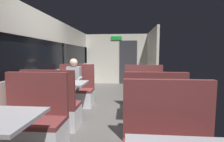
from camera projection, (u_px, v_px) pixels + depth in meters
ground_plane at (106, 116)px, 3.75m from camera, size 3.30×9.20×0.02m
carriage_window_panel_left at (42, 66)px, 3.76m from camera, size 0.09×8.48×2.30m
carriage_end_bulkhead at (118, 59)px, 7.79m from camera, size 2.90×0.11×2.30m
carriage_aisle_panel_right at (152, 60)px, 6.49m from camera, size 0.08×2.40×2.30m
bench_near_window_facing_entry at (32, 126)px, 2.41m from camera, size 0.95×0.50×1.10m
dining_table_mid_window at (66, 87)px, 3.75m from camera, size 0.90×0.70×0.74m
bench_mid_window_facing_end at (53, 111)px, 3.09m from camera, size 0.95×0.50×1.10m
bench_mid_window_facing_entry at (76, 93)px, 4.48m from camera, size 0.95×0.50×1.10m
dining_table_rear_aisle at (148, 90)px, 3.40m from camera, size 0.90×0.70×0.74m
bench_rear_aisle_facing_end at (153, 118)px, 2.74m from camera, size 0.95×0.50×1.10m
bench_rear_aisle_facing_entry at (144, 96)px, 4.13m from camera, size 0.95×0.50×1.10m
seated_passenger at (75, 86)px, 4.38m from camera, size 0.47×0.55×1.26m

